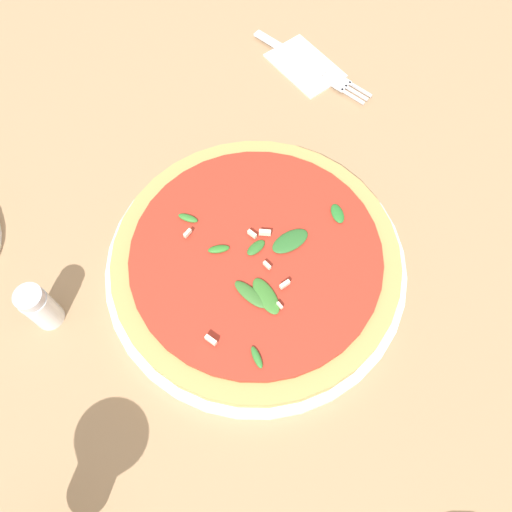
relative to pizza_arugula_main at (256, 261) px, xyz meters
The scene contains 5 objects.
ground_plane 0.04m from the pizza_arugula_main, 70.65° to the right, with size 6.00×6.00×0.00m, color #9E7A56.
pizza_arugula_main is the anchor object (origin of this frame).
napkin 0.34m from the pizza_arugula_main, 117.81° to the left, with size 0.12×0.09×0.01m.
fork 0.34m from the pizza_arugula_main, 116.64° to the left, with size 0.21×0.02×0.00m.
shaker_pepper 0.24m from the pizza_arugula_main, 124.67° to the right, with size 0.03×0.03×0.07m.
Camera 1 is at (0.15, -0.16, 0.54)m, focal length 35.00 mm.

